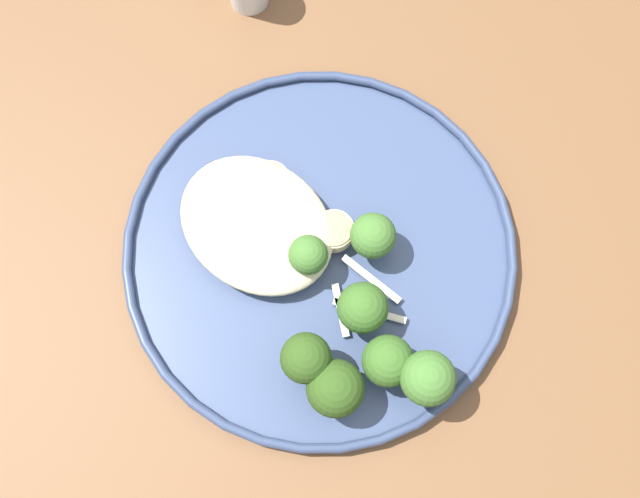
{
  "coord_description": "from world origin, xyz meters",
  "views": [
    {
      "loc": [
        0.1,
        -0.14,
        1.35
      ],
      "look_at": [
        0.0,
        -0.02,
        0.76
      ],
      "focal_mm": 47.1,
      "sensor_mm": 36.0,
      "label": 1
    }
  ],
  "objects_px": {
    "seared_scallop_center_golden": "(273,179)",
    "broccoli_floret_right_tilted": "(373,236)",
    "dinner_plate": "(320,253)",
    "broccoli_floret_rear_charred": "(388,361)",
    "seared_scallop_tiny_bay": "(262,225)",
    "broccoli_floret_small_sprig": "(309,256)",
    "broccoli_floret_near_rim": "(363,308)",
    "seared_scallop_front_small": "(332,224)",
    "seared_scallop_on_noodles": "(297,244)",
    "seared_scallop_right_edge": "(233,215)",
    "broccoli_floret_front_edge": "(428,378)",
    "broccoli_floret_tall_stalk": "(335,388)",
    "broccoli_floret_left_leaning": "(306,359)",
    "seared_scallop_rear_pale": "(288,210)"
  },
  "relations": [
    {
      "from": "seared_scallop_front_small",
      "to": "seared_scallop_tiny_bay",
      "type": "bearing_deg",
      "value": -140.08
    },
    {
      "from": "seared_scallop_tiny_bay",
      "to": "seared_scallop_front_small",
      "type": "bearing_deg",
      "value": 39.92
    },
    {
      "from": "broccoli_floret_tall_stalk",
      "to": "broccoli_floret_right_tilted",
      "type": "relative_size",
      "value": 1.17
    },
    {
      "from": "seared_scallop_on_noodles",
      "to": "seared_scallop_rear_pale",
      "type": "bearing_deg",
      "value": 144.08
    },
    {
      "from": "seared_scallop_on_noodles",
      "to": "broccoli_floret_small_sprig",
      "type": "relative_size",
      "value": 0.5
    },
    {
      "from": "seared_scallop_on_noodles",
      "to": "broccoli_floret_right_tilted",
      "type": "distance_m",
      "value": 0.06
    },
    {
      "from": "broccoli_floret_tall_stalk",
      "to": "seared_scallop_right_edge",
      "type": "bearing_deg",
      "value": 158.94
    },
    {
      "from": "seared_scallop_on_noodles",
      "to": "broccoli_floret_rear_charred",
      "type": "xyz_separation_m",
      "value": [
        0.1,
        -0.03,
        0.02
      ]
    },
    {
      "from": "seared_scallop_on_noodles",
      "to": "broccoli_floret_left_leaning",
      "type": "xyz_separation_m",
      "value": [
        0.06,
        -0.06,
        0.03
      ]
    },
    {
      "from": "dinner_plate",
      "to": "seared_scallop_rear_pale",
      "type": "xyz_separation_m",
      "value": [
        -0.04,
        0.01,
        0.01
      ]
    },
    {
      "from": "broccoli_floret_near_rim",
      "to": "broccoli_floret_right_tilted",
      "type": "relative_size",
      "value": 1.04
    },
    {
      "from": "broccoli_floret_small_sprig",
      "to": "broccoli_floret_tall_stalk",
      "type": "bearing_deg",
      "value": -40.15
    },
    {
      "from": "seared_scallop_tiny_bay",
      "to": "broccoli_floret_rear_charred",
      "type": "distance_m",
      "value": 0.14
    },
    {
      "from": "seared_scallop_tiny_bay",
      "to": "broccoli_floret_small_sprig",
      "type": "bearing_deg",
      "value": 0.36
    },
    {
      "from": "broccoli_floret_right_tilted",
      "to": "broccoli_floret_tall_stalk",
      "type": "bearing_deg",
      "value": -65.26
    },
    {
      "from": "seared_scallop_center_golden",
      "to": "broccoli_floret_near_rim",
      "type": "xyz_separation_m",
      "value": [
        0.11,
        -0.04,
        0.02
      ]
    },
    {
      "from": "broccoli_floret_near_rim",
      "to": "broccoli_floret_front_edge",
      "type": "xyz_separation_m",
      "value": [
        0.06,
        -0.01,
        0.01
      ]
    },
    {
      "from": "seared_scallop_center_golden",
      "to": "broccoli_floret_right_tilted",
      "type": "height_order",
      "value": "broccoli_floret_right_tilted"
    },
    {
      "from": "broccoli_floret_tall_stalk",
      "to": "broccoli_floret_left_leaning",
      "type": "xyz_separation_m",
      "value": [
        -0.03,
        0.0,
        0.0
      ]
    },
    {
      "from": "dinner_plate",
      "to": "seared_scallop_tiny_bay",
      "type": "distance_m",
      "value": 0.05
    },
    {
      "from": "seared_scallop_tiny_bay",
      "to": "seared_scallop_center_golden",
      "type": "distance_m",
      "value": 0.04
    },
    {
      "from": "seared_scallop_right_edge",
      "to": "seared_scallop_tiny_bay",
      "type": "bearing_deg",
      "value": 18.33
    },
    {
      "from": "seared_scallop_right_edge",
      "to": "broccoli_floret_rear_charred",
      "type": "height_order",
      "value": "broccoli_floret_rear_charred"
    },
    {
      "from": "seared_scallop_rear_pale",
      "to": "broccoli_floret_tall_stalk",
      "type": "distance_m",
      "value": 0.14
    },
    {
      "from": "seared_scallop_right_edge",
      "to": "broccoli_floret_rear_charred",
      "type": "bearing_deg",
      "value": -5.98
    },
    {
      "from": "seared_scallop_on_noodles",
      "to": "broccoli_floret_left_leaning",
      "type": "bearing_deg",
      "value": -46.17
    },
    {
      "from": "seared_scallop_right_edge",
      "to": "broccoli_floret_near_rim",
      "type": "xyz_separation_m",
      "value": [
        0.12,
        0.0,
        0.02
      ]
    },
    {
      "from": "seared_scallop_center_golden",
      "to": "broccoli_floret_left_leaning",
      "type": "xyz_separation_m",
      "value": [
        0.11,
        -0.09,
        0.02
      ]
    },
    {
      "from": "broccoli_floret_right_tilted",
      "to": "seared_scallop_rear_pale",
      "type": "bearing_deg",
      "value": -163.77
    },
    {
      "from": "broccoli_floret_front_edge",
      "to": "broccoli_floret_rear_charred",
      "type": "xyz_separation_m",
      "value": [
        -0.03,
        -0.01,
        -0.01
      ]
    },
    {
      "from": "seared_scallop_tiny_bay",
      "to": "seared_scallop_right_edge",
      "type": "height_order",
      "value": "seared_scallop_tiny_bay"
    },
    {
      "from": "broccoli_floret_right_tilted",
      "to": "broccoli_floret_front_edge",
      "type": "xyz_separation_m",
      "value": [
        0.09,
        -0.06,
        0.01
      ]
    },
    {
      "from": "seared_scallop_right_edge",
      "to": "broccoli_floret_small_sprig",
      "type": "height_order",
      "value": "broccoli_floret_small_sprig"
    },
    {
      "from": "broccoli_floret_near_rim",
      "to": "broccoli_floret_left_leaning",
      "type": "bearing_deg",
      "value": -98.01
    },
    {
      "from": "seared_scallop_tiny_bay",
      "to": "broccoli_floret_front_edge",
      "type": "height_order",
      "value": "broccoli_floret_front_edge"
    },
    {
      "from": "broccoli_floret_left_leaning",
      "to": "broccoli_floret_right_tilted",
      "type": "bearing_deg",
      "value": 100.92
    },
    {
      "from": "broccoli_floret_tall_stalk",
      "to": "broccoli_floret_near_rim",
      "type": "xyz_separation_m",
      "value": [
        -0.02,
        0.06,
        -0.0
      ]
    },
    {
      "from": "seared_scallop_on_noodles",
      "to": "seared_scallop_rear_pale",
      "type": "height_order",
      "value": "seared_scallop_on_noodles"
    },
    {
      "from": "broccoli_floret_near_rim",
      "to": "broccoli_floret_right_tilted",
      "type": "bearing_deg",
      "value": 120.11
    },
    {
      "from": "dinner_plate",
      "to": "broccoli_floret_small_sprig",
      "type": "xyz_separation_m",
      "value": [
        0.0,
        -0.01,
        0.03
      ]
    },
    {
      "from": "broccoli_floret_tall_stalk",
      "to": "broccoli_floret_rear_charred",
      "type": "xyz_separation_m",
      "value": [
        0.02,
        0.04,
        -0.01
      ]
    },
    {
      "from": "seared_scallop_center_golden",
      "to": "broccoli_floret_right_tilted",
      "type": "xyz_separation_m",
      "value": [
        0.09,
        0.01,
        0.02
      ]
    },
    {
      "from": "seared_scallop_tiny_bay",
      "to": "broccoli_floret_rear_charred",
      "type": "height_order",
      "value": "broccoli_floret_rear_charred"
    },
    {
      "from": "seared_scallop_on_noodles",
      "to": "seared_scallop_front_small",
      "type": "xyz_separation_m",
      "value": [
        0.01,
        0.03,
        0.0
      ]
    },
    {
      "from": "dinner_plate",
      "to": "broccoli_floret_rear_charred",
      "type": "height_order",
      "value": "broccoli_floret_rear_charred"
    },
    {
      "from": "seared_scallop_front_small",
      "to": "seared_scallop_center_golden",
      "type": "bearing_deg",
      "value": -178.77
    },
    {
      "from": "broccoli_floret_small_sprig",
      "to": "broccoli_floret_front_edge",
      "type": "distance_m",
      "value": 0.12
    },
    {
      "from": "broccoli_floret_small_sprig",
      "to": "broccoli_floret_tall_stalk",
      "type": "distance_m",
      "value": 0.09
    },
    {
      "from": "broccoli_floret_left_leaning",
      "to": "seared_scallop_center_golden",
      "type": "bearing_deg",
      "value": 139.58
    },
    {
      "from": "seared_scallop_tiny_bay",
      "to": "broccoli_floret_small_sprig",
      "type": "distance_m",
      "value": 0.05
    }
  ]
}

